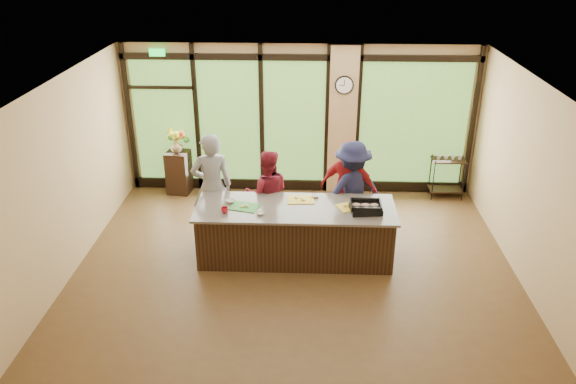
# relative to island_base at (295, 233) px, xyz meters

# --- Properties ---
(floor) EXTENTS (7.00, 7.00, 0.00)m
(floor) POSITION_rel_island_base_xyz_m (0.00, -0.30, -0.44)
(floor) COLOR #54381D
(floor) RESTS_ON ground
(ceiling) EXTENTS (7.00, 7.00, 0.00)m
(ceiling) POSITION_rel_island_base_xyz_m (0.00, -0.30, 2.56)
(ceiling) COLOR silver
(ceiling) RESTS_ON back_wall
(back_wall) EXTENTS (7.00, 0.00, 7.00)m
(back_wall) POSITION_rel_island_base_xyz_m (0.00, 2.70, 1.06)
(back_wall) COLOR tan
(back_wall) RESTS_ON floor
(left_wall) EXTENTS (0.00, 6.00, 6.00)m
(left_wall) POSITION_rel_island_base_xyz_m (-3.50, -0.30, 1.06)
(left_wall) COLOR tan
(left_wall) RESTS_ON floor
(right_wall) EXTENTS (0.00, 6.00, 6.00)m
(right_wall) POSITION_rel_island_base_xyz_m (3.50, -0.30, 1.06)
(right_wall) COLOR tan
(right_wall) RESTS_ON floor
(window_wall) EXTENTS (6.90, 0.12, 3.00)m
(window_wall) POSITION_rel_island_base_xyz_m (0.16, 2.65, 0.95)
(window_wall) COLOR tan
(window_wall) RESTS_ON floor
(island_base) EXTENTS (3.10, 1.00, 0.88)m
(island_base) POSITION_rel_island_base_xyz_m (0.00, 0.00, 0.00)
(island_base) COLOR black
(island_base) RESTS_ON floor
(countertop) EXTENTS (3.20, 1.10, 0.04)m
(countertop) POSITION_rel_island_base_xyz_m (0.00, 0.00, 0.46)
(countertop) COLOR slate
(countertop) RESTS_ON island_base
(wall_clock) EXTENTS (0.36, 0.04, 0.36)m
(wall_clock) POSITION_rel_island_base_xyz_m (0.85, 2.57, 1.81)
(wall_clock) COLOR black
(wall_clock) RESTS_ON window_wall
(cook_left) EXTENTS (0.79, 0.62, 1.90)m
(cook_left) POSITION_rel_island_base_xyz_m (-1.45, 0.67, 0.51)
(cook_left) COLOR gray
(cook_left) RESTS_ON floor
(cook_midleft) EXTENTS (0.83, 0.68, 1.60)m
(cook_midleft) POSITION_rel_island_base_xyz_m (-0.51, 0.72, 0.36)
(cook_midleft) COLOR maroon
(cook_midleft) RESTS_ON floor
(cook_midright) EXTENTS (1.10, 0.77, 1.73)m
(cook_midright) POSITION_rel_island_base_xyz_m (0.90, 0.85, 0.43)
(cook_midright) COLOR maroon
(cook_midright) RESTS_ON floor
(cook_right) EXTENTS (1.30, 1.04, 1.75)m
(cook_right) POSITION_rel_island_base_xyz_m (0.95, 0.79, 0.44)
(cook_right) COLOR #1A1C3A
(cook_right) RESTS_ON floor
(roasting_pan) EXTENTS (0.52, 0.43, 0.08)m
(roasting_pan) POSITION_rel_island_base_xyz_m (1.11, -0.11, 0.52)
(roasting_pan) COLOR black
(roasting_pan) RESTS_ON countertop
(mixing_bowl) EXTENTS (0.35, 0.35, 0.08)m
(mixing_bowl) POSITION_rel_island_base_xyz_m (1.03, -0.05, 0.52)
(mixing_bowl) COLOR silver
(mixing_bowl) RESTS_ON countertop
(cutting_board_left) EXTENTS (0.51, 0.43, 0.01)m
(cutting_board_left) POSITION_rel_island_base_xyz_m (-0.81, -0.03, 0.49)
(cutting_board_left) COLOR green
(cutting_board_left) RESTS_ON countertop
(cutting_board_center) EXTENTS (0.46, 0.36, 0.01)m
(cutting_board_center) POSITION_rel_island_base_xyz_m (0.08, 0.27, 0.49)
(cutting_board_center) COLOR yellow
(cutting_board_center) RESTS_ON countertop
(cutting_board_right) EXTENTS (0.50, 0.45, 0.01)m
(cutting_board_right) POSITION_rel_island_base_xyz_m (0.88, 0.05, 0.49)
(cutting_board_right) COLOR yellow
(cutting_board_right) RESTS_ON countertop
(prep_bowl_near) EXTENTS (0.19, 0.19, 0.05)m
(prep_bowl_near) POSITION_rel_island_base_xyz_m (-1.06, 0.13, 0.50)
(prep_bowl_near) COLOR white
(prep_bowl_near) RESTS_ON countertop
(prep_bowl_mid) EXTENTS (0.15, 0.15, 0.04)m
(prep_bowl_mid) POSITION_rel_island_base_xyz_m (-0.54, -0.27, 0.50)
(prep_bowl_mid) COLOR white
(prep_bowl_mid) RESTS_ON countertop
(prep_bowl_far) EXTENTS (0.15, 0.15, 0.03)m
(prep_bowl_far) POSITION_rel_island_base_xyz_m (0.31, 0.40, 0.50)
(prep_bowl_far) COLOR white
(prep_bowl_far) RESTS_ON countertop
(red_ramekin) EXTENTS (0.13, 0.13, 0.09)m
(red_ramekin) POSITION_rel_island_base_xyz_m (-1.10, -0.23, 0.52)
(red_ramekin) COLOR #AD1123
(red_ramekin) RESTS_ON countertop
(flower_stand) EXTENTS (0.49, 0.49, 0.88)m
(flower_stand) POSITION_rel_island_base_xyz_m (-2.45, 2.45, 0.00)
(flower_stand) COLOR black
(flower_stand) RESTS_ON floor
(flower_vase) EXTENTS (0.33, 0.33, 0.26)m
(flower_vase) POSITION_rel_island_base_xyz_m (-2.45, 2.45, 0.57)
(flower_vase) COLOR olive
(flower_vase) RESTS_ON flower_stand
(bar_cart) EXTENTS (0.67, 0.39, 0.90)m
(bar_cart) POSITION_rel_island_base_xyz_m (2.98, 2.44, 0.10)
(bar_cart) COLOR black
(bar_cart) RESTS_ON floor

